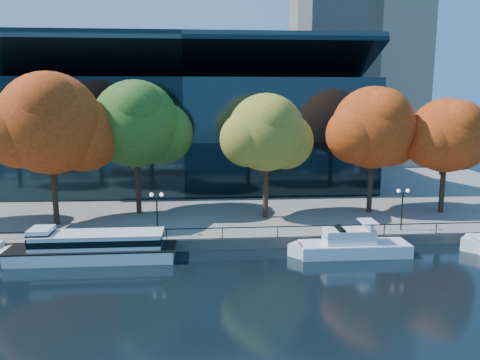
{
  "coord_description": "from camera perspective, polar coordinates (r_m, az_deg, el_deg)",
  "views": [
    {
      "loc": [
        -1.54,
        -37.4,
        13.47
      ],
      "look_at": [
        1.96,
        8.0,
        5.48
      ],
      "focal_mm": 35.0,
      "sensor_mm": 36.0,
      "label": 1
    }
  ],
  "objects": [
    {
      "name": "cruiser_near",
      "position": [
        41.9,
        13.19,
        -7.7
      ],
      "size": [
        10.56,
        2.72,
        3.06
      ],
      "color": "white",
      "rests_on": "ground"
    },
    {
      "name": "lamp_2",
      "position": [
        46.85,
        19.21,
        -2.29
      ],
      "size": [
        1.26,
        0.36,
        4.03
      ],
      "color": "black",
      "rests_on": "promenade"
    },
    {
      "name": "ground",
      "position": [
        39.78,
        -1.96,
        -9.84
      ],
      "size": [
        160.0,
        160.0,
        0.0
      ],
      "primitive_type": "plane",
      "color": "black",
      "rests_on": "ground"
    },
    {
      "name": "tree_3",
      "position": [
        48.41,
        3.4,
        5.6
      ],
      "size": [
        10.05,
        8.24,
        13.0
      ],
      "color": "black",
      "rests_on": "promenade"
    },
    {
      "name": "tree_5",
      "position": [
        55.33,
        24.01,
        4.82
      ],
      "size": [
        10.03,
        8.22,
        12.53
      ],
      "color": "black",
      "rests_on": "promenade"
    },
    {
      "name": "tour_boat",
      "position": [
        41.57,
        -18.04,
        -7.69
      ],
      "size": [
        15.13,
        3.37,
        2.87
      ],
      "color": "white",
      "rests_on": "ground"
    },
    {
      "name": "promenade",
      "position": [
        74.93,
        -3.16,
        -0.03
      ],
      "size": [
        90.0,
        67.08,
        1.0
      ],
      "color": "slate",
      "rests_on": "ground"
    },
    {
      "name": "tree_2",
      "position": [
        51.11,
        -12.38,
        6.5
      ],
      "size": [
        11.57,
        9.48,
        14.42
      ],
      "color": "black",
      "rests_on": "promenade"
    },
    {
      "name": "tree_1",
      "position": [
        48.97,
        -21.94,
        6.19
      ],
      "size": [
        12.42,
        10.19,
        15.05
      ],
      "color": "black",
      "rests_on": "promenade"
    },
    {
      "name": "railing",
      "position": [
        42.28,
        -2.17,
        -5.88
      ],
      "size": [
        88.2,
        0.08,
        0.99
      ],
      "color": "black",
      "rests_on": "promenade"
    },
    {
      "name": "convention_building",
      "position": [
        69.41,
        -6.46,
        5.79
      ],
      "size": [
        50.0,
        24.57,
        21.43
      ],
      "color": "black",
      "rests_on": "ground"
    },
    {
      "name": "tree_4",
      "position": [
        52.65,
        16.09,
        5.95
      ],
      "size": [
        11.05,
        9.06,
        13.76
      ],
      "color": "black",
      "rests_on": "promenade"
    },
    {
      "name": "lamp_1",
      "position": [
        43.19,
        -10.12,
        -2.9
      ],
      "size": [
        1.26,
        0.36,
        4.03
      ],
      "color": "black",
      "rests_on": "promenade"
    }
  ]
}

